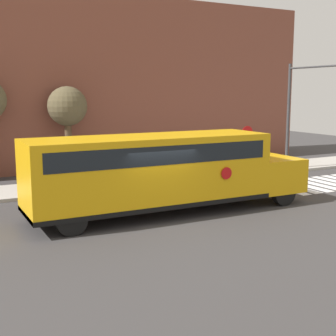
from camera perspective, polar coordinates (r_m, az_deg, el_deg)
The scene contains 8 objects.
ground_plane at distance 16.59m, azimuth -1.68°, elevation -6.25°, with size 60.00×60.00×0.00m, color #3A3838.
sidewalk_strip at distance 22.45m, azimuth -8.92°, elevation -2.03°, with size 44.00×3.00×0.15m.
building_backdrop at distance 28.27m, azimuth -13.45°, elevation 10.06°, with size 32.00×4.00×9.88m.
crosswalk_stripes at distance 24.04m, azimuth 18.25°, elevation -1.82°, with size 5.40×3.20×0.01m.
school_bus at distance 16.98m, azimuth -0.78°, elevation -0.12°, with size 10.83×2.57×2.89m.
stop_sign at distance 25.17m, azimuth 9.58°, elevation 3.04°, with size 0.70×0.10×2.65m.
traffic_light at distance 26.08m, azimuth 16.31°, elevation 7.86°, with size 0.28×3.94×5.94m.
tree_far_sidewalk at distance 25.49m, azimuth -12.17°, elevation 7.17°, with size 2.10×2.10×4.73m.
Camera 1 is at (-6.93, -14.40, 4.46)m, focal length 50.00 mm.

